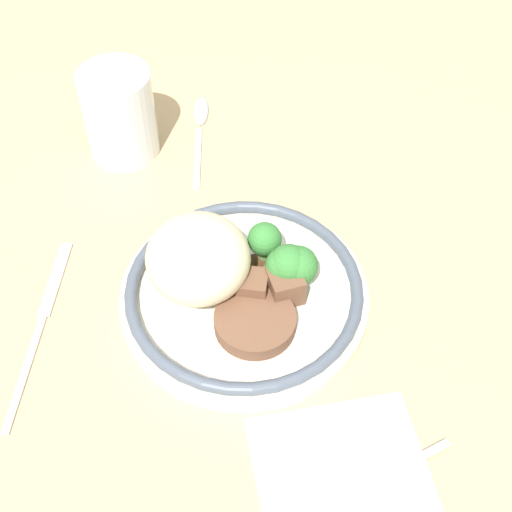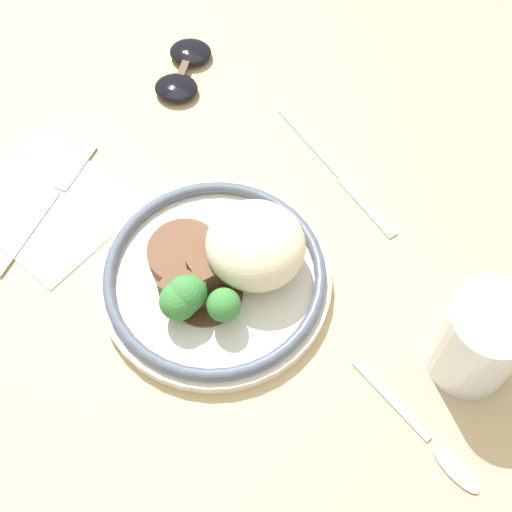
% 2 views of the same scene
% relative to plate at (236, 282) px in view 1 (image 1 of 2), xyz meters
% --- Properties ---
extents(ground_plane, '(8.00, 8.00, 0.00)m').
position_rel_plate_xyz_m(ground_plane, '(0.03, -0.01, -0.06)').
color(ground_plane, tan).
extents(dining_table, '(1.16, 1.28, 0.04)m').
position_rel_plate_xyz_m(dining_table, '(0.03, -0.01, -0.04)').
color(dining_table, tan).
rests_on(dining_table, ground).
extents(napkin, '(0.17, 0.15, 0.00)m').
position_rel_plate_xyz_m(napkin, '(-0.21, -0.04, -0.03)').
color(napkin, white).
rests_on(napkin, dining_table).
extents(plate, '(0.24, 0.24, 0.09)m').
position_rel_plate_xyz_m(plate, '(0.00, 0.00, 0.00)').
color(plate, silver).
rests_on(plate, dining_table).
extents(juice_glass, '(0.08, 0.08, 0.10)m').
position_rel_plate_xyz_m(juice_glass, '(0.24, 0.07, 0.02)').
color(juice_glass, yellow).
rests_on(juice_glass, dining_table).
extents(fork, '(0.05, 0.19, 0.00)m').
position_rel_plate_xyz_m(fork, '(-0.22, -0.02, -0.02)').
color(fork, '#ADADB2').
rests_on(fork, napkin).
extents(knife, '(0.20, 0.08, 0.00)m').
position_rel_plate_xyz_m(knife, '(0.02, 0.18, -0.03)').
color(knife, '#ADADB2').
rests_on(knife, dining_table).
extents(spoon, '(0.16, 0.05, 0.01)m').
position_rel_plate_xyz_m(spoon, '(0.26, -0.02, -0.02)').
color(spoon, '#ADADB2').
rests_on(spoon, dining_table).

